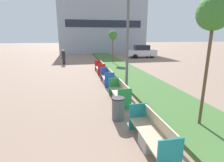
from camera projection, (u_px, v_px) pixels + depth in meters
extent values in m
cube|color=#426B33|center=(136.00, 78.00, 13.01)|extent=(2.80, 120.00, 0.18)
cube|color=#939EAD|center=(102.00, 27.00, 33.54)|extent=(15.80, 6.40, 9.50)
cube|color=#1E2333|center=(104.00, 24.00, 30.34)|extent=(13.27, 0.08, 1.20)
cube|color=#9E9B96|center=(150.00, 141.00, 4.97)|extent=(0.52, 0.60, 0.42)
cube|color=tan|center=(151.00, 134.00, 4.91)|extent=(0.58, 2.06, 0.05)
cube|color=tan|center=(160.00, 125.00, 4.90)|extent=(0.14, 1.98, 0.48)
cube|color=#197A7F|center=(170.00, 158.00, 3.91)|extent=(0.62, 0.04, 0.94)
cube|color=#197A7F|center=(138.00, 117.00, 5.90)|extent=(0.62, 0.04, 0.94)
cube|color=#9E9B96|center=(119.00, 97.00, 8.55)|extent=(0.52, 0.60, 0.42)
cube|color=tan|center=(119.00, 93.00, 8.49)|extent=(0.58, 1.99, 0.05)
cube|color=tan|center=(124.00, 87.00, 8.48)|extent=(0.14, 1.91, 0.48)
cube|color=#238C3D|center=(125.00, 99.00, 7.52)|extent=(0.62, 0.04, 0.94)
cube|color=#238C3D|center=(115.00, 86.00, 9.45)|extent=(0.62, 0.04, 0.94)
cube|color=#9E9B96|center=(107.00, 80.00, 11.79)|extent=(0.52, 0.60, 0.42)
cube|color=tan|center=(107.00, 77.00, 11.73)|extent=(0.58, 1.85, 0.05)
cube|color=tan|center=(111.00, 73.00, 11.72)|extent=(0.14, 1.77, 0.48)
cube|color=blue|center=(110.00, 80.00, 10.83)|extent=(0.62, 0.04, 0.94)
cube|color=blue|center=(105.00, 74.00, 12.62)|extent=(0.62, 0.04, 0.94)
cube|color=#9E9B96|center=(100.00, 70.00, 15.31)|extent=(0.52, 0.60, 0.42)
cube|color=tan|center=(100.00, 68.00, 15.25)|extent=(0.58, 2.25, 0.05)
cube|color=tan|center=(103.00, 65.00, 15.24)|extent=(0.14, 2.16, 0.48)
cube|color=red|center=(102.00, 70.00, 14.16)|extent=(0.62, 0.04, 0.94)
cube|color=red|center=(98.00, 65.00, 16.33)|extent=(0.62, 0.04, 0.94)
cylinder|color=#4C4F51|center=(118.00, 109.00, 6.63)|extent=(0.47, 0.47, 0.83)
cylinder|color=black|center=(118.00, 98.00, 6.52)|extent=(0.49, 0.49, 0.05)
cylinder|color=#56595B|center=(128.00, 18.00, 8.62)|extent=(0.14, 0.14, 7.99)
cylinder|color=brown|center=(205.00, 79.00, 5.67)|extent=(0.10, 0.10, 3.50)
sphere|color=#38702D|center=(214.00, 13.00, 5.17)|extent=(1.04, 1.04, 1.04)
cylinder|color=brown|center=(113.00, 51.00, 19.78)|extent=(0.10, 0.10, 2.95)
sphere|color=#38702D|center=(113.00, 35.00, 19.35)|extent=(0.98, 0.98, 0.98)
cube|color=#232633|center=(64.00, 61.00, 19.81)|extent=(0.30, 0.22, 0.81)
cube|color=#232328|center=(63.00, 54.00, 19.62)|extent=(0.38, 0.24, 0.66)
sphere|color=tan|center=(63.00, 50.00, 19.51)|extent=(0.22, 0.22, 0.22)
cube|color=maroon|center=(61.00, 58.00, 19.66)|extent=(0.12, 0.20, 0.18)
cube|color=silver|center=(142.00, 53.00, 25.89)|extent=(4.37, 2.22, 0.84)
cube|color=black|center=(142.00, 47.00, 25.69)|extent=(2.26, 1.77, 0.72)
cylinder|color=black|center=(152.00, 56.00, 25.38)|extent=(0.60, 0.20, 0.60)
cylinder|color=black|center=(147.00, 55.00, 27.09)|extent=(0.60, 0.20, 0.60)
cylinder|color=black|center=(135.00, 57.00, 24.90)|extent=(0.60, 0.20, 0.60)
cylinder|color=black|center=(132.00, 55.00, 26.60)|extent=(0.60, 0.20, 0.60)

